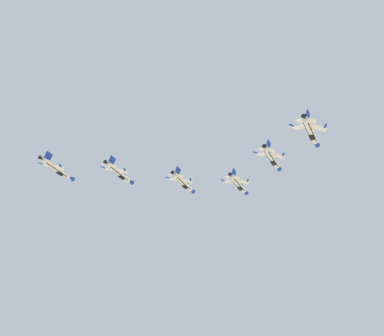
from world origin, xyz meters
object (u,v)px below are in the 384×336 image
at_px(fighter_jet_right_wing, 272,158).
at_px(fighter_jet_lead, 238,184).
at_px(fighter_jet_left_wing, 183,182).
at_px(fighter_jet_right_outer, 311,131).
at_px(fighter_jet_trail_slot, 57,169).
at_px(fighter_jet_left_outer, 119,172).

bearing_deg(fighter_jet_right_wing, fighter_jet_lead, 143.43).
relative_size(fighter_jet_left_wing, fighter_jet_right_wing, 1.00).
height_order(fighter_jet_right_outer, fighter_jet_trail_slot, fighter_jet_trail_slot).
bearing_deg(fighter_jet_trail_slot, fighter_jet_right_wing, 23.27).
bearing_deg(fighter_jet_trail_slot, fighter_jet_left_outer, 37.63).
relative_size(fighter_jet_left_wing, fighter_jet_left_outer, 1.00).
bearing_deg(fighter_jet_right_outer, fighter_jet_lead, 140.67).
relative_size(fighter_jet_right_outer, fighter_jet_trail_slot, 1.00).
height_order(fighter_jet_left_outer, fighter_jet_right_outer, fighter_jet_left_outer).
relative_size(fighter_jet_lead, fighter_jet_right_outer, 1.00).
bearing_deg(fighter_jet_right_wing, fighter_jet_trail_slot, -156.73).
height_order(fighter_jet_left_outer, fighter_jet_trail_slot, fighter_jet_left_outer).
xyz_separation_m(fighter_jet_right_wing, fighter_jet_left_outer, (-49.23, -9.63, -1.01)).
xyz_separation_m(fighter_jet_left_wing, fighter_jet_trail_slot, (-34.34, -24.38, -1.05)).
bearing_deg(fighter_jet_right_wing, fighter_jet_left_wing, 178.54).
bearing_deg(fighter_jet_left_wing, fighter_jet_right_outer, -17.07).
distance_m(fighter_jet_left_wing, fighter_jet_left_outer, 22.35).
relative_size(fighter_jet_left_outer, fighter_jet_trail_slot, 1.00).
bearing_deg(fighter_jet_lead, fighter_jet_left_wing, -145.52).
distance_m(fighter_jet_left_wing, fighter_jet_trail_slot, 42.13).
relative_size(fighter_jet_lead, fighter_jet_right_wing, 1.00).
relative_size(fighter_jet_right_wing, fighter_jet_left_outer, 1.00).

